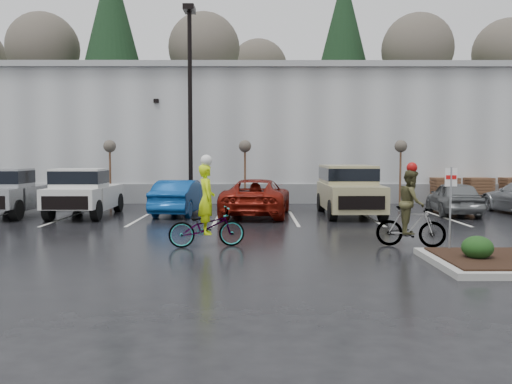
{
  "coord_description": "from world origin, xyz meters",
  "views": [
    {
      "loc": [
        -1.03,
        -13.08,
        2.51
      ],
      "look_at": [
        -0.99,
        4.29,
        1.3
      ],
      "focal_mm": 38.0,
      "sensor_mm": 36.0,
      "label": 1
    }
  ],
  "objects_px": {
    "pickup_silver": "(13,192)",
    "car_blue": "(181,197)",
    "car_grey": "(454,198)",
    "cyclist_hivis": "(207,219)",
    "suv_tan": "(350,190)",
    "lamppost": "(190,85)",
    "fire_lane_sign": "(451,199)",
    "sapling_mid": "(245,150)",
    "pickup_white": "(87,192)",
    "car_red": "(257,197)",
    "cyclist_olive": "(411,216)",
    "sapling_east": "(401,150)",
    "pallet_stack_a": "(444,191)",
    "sapling_west": "(110,150)",
    "pallet_stack_b": "(478,191)"
  },
  "relations": [
    {
      "from": "suv_tan",
      "to": "cyclist_olive",
      "type": "relative_size",
      "value": 2.22
    },
    {
      "from": "car_grey",
      "to": "sapling_mid",
      "type": "bearing_deg",
      "value": -16.71
    },
    {
      "from": "suv_tan",
      "to": "cyclist_olive",
      "type": "xyz_separation_m",
      "value": [
        0.35,
        -7.54,
        -0.19
      ]
    },
    {
      "from": "car_blue",
      "to": "suv_tan",
      "type": "bearing_deg",
      "value": -176.37
    },
    {
      "from": "car_red",
      "to": "cyclist_hivis",
      "type": "relative_size",
      "value": 2.17
    },
    {
      "from": "suv_tan",
      "to": "sapling_mid",
      "type": "bearing_deg",
      "value": 137.75
    },
    {
      "from": "sapling_east",
      "to": "pickup_white",
      "type": "distance_m",
      "value": 14.57
    },
    {
      "from": "lamppost",
      "to": "sapling_mid",
      "type": "xyz_separation_m",
      "value": [
        2.5,
        1.0,
        -2.96
      ]
    },
    {
      "from": "pickup_silver",
      "to": "pallet_stack_a",
      "type": "bearing_deg",
      "value": 14.0
    },
    {
      "from": "pallet_stack_a",
      "to": "sapling_mid",
      "type": "bearing_deg",
      "value": -174.29
    },
    {
      "from": "sapling_east",
      "to": "car_red",
      "type": "xyz_separation_m",
      "value": [
        -6.95,
        -3.94,
        -1.98
      ]
    },
    {
      "from": "pallet_stack_b",
      "to": "car_blue",
      "type": "height_order",
      "value": "car_blue"
    },
    {
      "from": "suv_tan",
      "to": "car_grey",
      "type": "distance_m",
      "value": 4.45
    },
    {
      "from": "pallet_stack_a",
      "to": "pickup_silver",
      "type": "relative_size",
      "value": 0.26
    },
    {
      "from": "car_red",
      "to": "cyclist_hivis",
      "type": "distance_m",
      "value": 7.68
    },
    {
      "from": "pickup_silver",
      "to": "cyclist_olive",
      "type": "bearing_deg",
      "value": -28.34
    },
    {
      "from": "pallet_stack_a",
      "to": "car_grey",
      "type": "relative_size",
      "value": 0.33
    },
    {
      "from": "pickup_silver",
      "to": "cyclist_hivis",
      "type": "relative_size",
      "value": 2.08
    },
    {
      "from": "fire_lane_sign",
      "to": "suv_tan",
      "type": "bearing_deg",
      "value": 96.07
    },
    {
      "from": "fire_lane_sign",
      "to": "car_red",
      "type": "bearing_deg",
      "value": 118.21
    },
    {
      "from": "car_blue",
      "to": "sapling_west",
      "type": "bearing_deg",
      "value": -34.66
    },
    {
      "from": "sapling_east",
      "to": "pallet_stack_b",
      "type": "height_order",
      "value": "sapling_east"
    },
    {
      "from": "pallet_stack_b",
      "to": "car_grey",
      "type": "height_order",
      "value": "car_grey"
    },
    {
      "from": "sapling_west",
      "to": "sapling_east",
      "type": "xyz_separation_m",
      "value": [
        14.0,
        0.0,
        0.0
      ]
    },
    {
      "from": "pickup_silver",
      "to": "car_blue",
      "type": "height_order",
      "value": "pickup_silver"
    },
    {
      "from": "pickup_silver",
      "to": "cyclist_olive",
      "type": "xyz_separation_m",
      "value": [
        14.18,
        -7.65,
        -0.14
      ]
    },
    {
      "from": "car_red",
      "to": "suv_tan",
      "type": "height_order",
      "value": "suv_tan"
    },
    {
      "from": "sapling_east",
      "to": "pickup_silver",
      "type": "xyz_separation_m",
      "value": [
        -16.97,
        -3.85,
        -1.75
      ]
    },
    {
      "from": "suv_tan",
      "to": "cyclist_hivis",
      "type": "bearing_deg",
      "value": -124.58
    },
    {
      "from": "sapling_west",
      "to": "car_blue",
      "type": "height_order",
      "value": "sapling_west"
    },
    {
      "from": "car_blue",
      "to": "cyclist_olive",
      "type": "xyz_separation_m",
      "value": [
        7.34,
        -8.0,
        0.12
      ]
    },
    {
      "from": "sapling_mid",
      "to": "pickup_white",
      "type": "height_order",
      "value": "sapling_mid"
    },
    {
      "from": "car_grey",
      "to": "cyclist_hivis",
      "type": "relative_size",
      "value": 1.63
    },
    {
      "from": "car_grey",
      "to": "cyclist_olive",
      "type": "relative_size",
      "value": 1.77
    },
    {
      "from": "sapling_east",
      "to": "pickup_white",
      "type": "bearing_deg",
      "value": -164.2
    },
    {
      "from": "fire_lane_sign",
      "to": "suv_tan",
      "type": "distance_m",
      "value": 8.9
    },
    {
      "from": "car_blue",
      "to": "car_grey",
      "type": "height_order",
      "value": "car_blue"
    },
    {
      "from": "pallet_stack_a",
      "to": "pickup_white",
      "type": "relative_size",
      "value": 0.26
    },
    {
      "from": "car_grey",
      "to": "car_red",
      "type": "bearing_deg",
      "value": 7.95
    },
    {
      "from": "car_grey",
      "to": "cyclist_hivis",
      "type": "xyz_separation_m",
      "value": [
        -9.62,
        -7.89,
        0.07
      ]
    },
    {
      "from": "sapling_east",
      "to": "car_grey",
      "type": "relative_size",
      "value": 0.78
    },
    {
      "from": "sapling_east",
      "to": "pallet_stack_a",
      "type": "relative_size",
      "value": 2.37
    },
    {
      "from": "fire_lane_sign",
      "to": "pickup_silver",
      "type": "relative_size",
      "value": 0.42
    },
    {
      "from": "suv_tan",
      "to": "cyclist_hivis",
      "type": "height_order",
      "value": "cyclist_hivis"
    },
    {
      "from": "lamppost",
      "to": "fire_lane_sign",
      "type": "bearing_deg",
      "value": -56.54
    },
    {
      "from": "sapling_west",
      "to": "sapling_east",
      "type": "height_order",
      "value": "same"
    },
    {
      "from": "sapling_west",
      "to": "sapling_mid",
      "type": "height_order",
      "value": "same"
    },
    {
      "from": "sapling_mid",
      "to": "pallet_stack_a",
      "type": "height_order",
      "value": "sapling_mid"
    },
    {
      "from": "pickup_white",
      "to": "car_grey",
      "type": "bearing_deg",
      "value": 1.25
    },
    {
      "from": "sapling_east",
      "to": "suv_tan",
      "type": "xyz_separation_m",
      "value": [
        -3.14,
        -3.96,
        -1.7
      ]
    }
  ]
}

